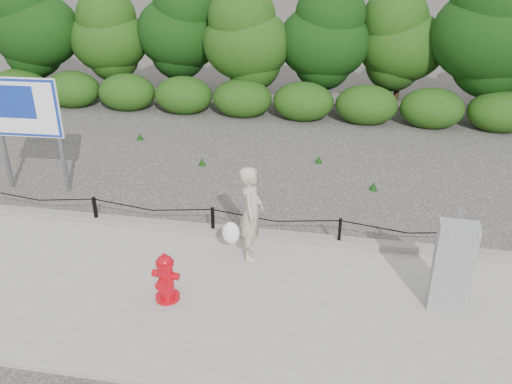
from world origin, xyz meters
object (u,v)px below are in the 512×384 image
object	(u,v)px
utility_cabinet	(452,267)
advertising_sign	(24,113)
fire_hydrant	(166,278)
pedestrian	(250,215)

from	to	relation	value
utility_cabinet	advertising_sign	world-z (taller)	advertising_sign
fire_hydrant	utility_cabinet	distance (m)	4.57
utility_cabinet	advertising_sign	size ratio (longest dim) A/B	0.63
utility_cabinet	advertising_sign	xyz separation A→B (m)	(-8.91, 2.94, 1.05)
pedestrian	advertising_sign	xyz separation A→B (m)	(-5.51, 2.05, 0.94)
fire_hydrant	utility_cabinet	size ratio (longest dim) A/B	0.51
advertising_sign	utility_cabinet	bearing A→B (deg)	-20.92
pedestrian	utility_cabinet	bearing A→B (deg)	-107.33
pedestrian	advertising_sign	distance (m)	5.95
pedestrian	advertising_sign	bearing A→B (deg)	67.04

